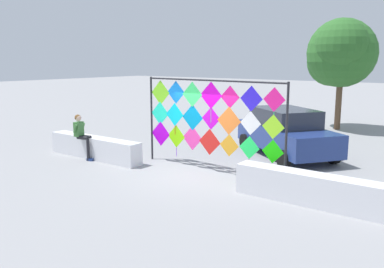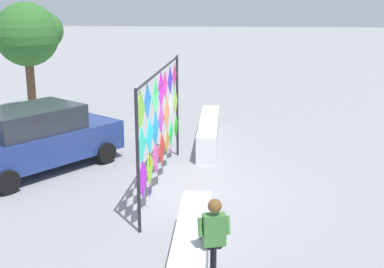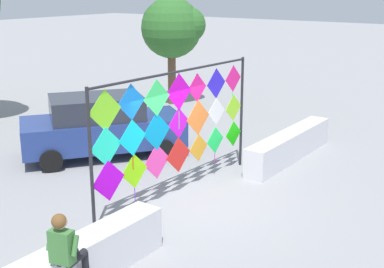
{
  "view_description": "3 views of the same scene",
  "coord_description": "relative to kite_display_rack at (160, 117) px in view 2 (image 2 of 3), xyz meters",
  "views": [
    {
      "loc": [
        7.34,
        -9.79,
        3.55
      ],
      "look_at": [
        -0.25,
        0.47,
        1.22
      ],
      "focal_mm": 37.75,
      "sensor_mm": 36.0,
      "label": 1
    },
    {
      "loc": [
        -12.2,
        -0.87,
        4.8
      ],
      "look_at": [
        0.79,
        0.02,
        1.24
      ],
      "focal_mm": 49.51,
      "sensor_mm": 36.0,
      "label": 2
    },
    {
      "loc": [
        -8.95,
        -6.24,
        4.81
      ],
      "look_at": [
        0.2,
        0.3,
        1.57
      ],
      "focal_mm": 48.56,
      "sensor_mm": 36.0,
      "label": 3
    }
  ],
  "objects": [
    {
      "name": "plaza_ledge_left",
      "position": [
        -4.33,
        -1.03,
        -1.43
      ],
      "size": [
        4.31,
        0.58,
        0.8
      ],
      "primitive_type": "cube",
      "color": "silver",
      "rests_on": "ground"
    },
    {
      "name": "seated_vendor",
      "position": [
        -4.51,
        -1.41,
        -0.85
      ],
      "size": [
        0.77,
        0.55,
        1.64
      ],
      "color": "black",
      "rests_on": "ground"
    },
    {
      "name": "tree_far_right",
      "position": [
        7.84,
        6.13,
        1.33
      ],
      "size": [
        2.46,
        2.56,
        4.36
      ],
      "color": "brown",
      "rests_on": "ground"
    },
    {
      "name": "kite_display_rack",
      "position": [
        0.0,
        0.0,
        0.0
      ],
      "size": [
        5.34,
        0.35,
        2.99
      ],
      "color": "#232328",
      "rests_on": "ground"
    },
    {
      "name": "parked_car",
      "position": [
        1.14,
        3.57,
        -0.93
      ],
      "size": [
        4.84,
        4.29,
        1.77
      ],
      "color": "navy",
      "rests_on": "ground"
    },
    {
      "name": "plaza_ledge_right",
      "position": [
        4.01,
        -1.03,
        -1.43
      ],
      "size": [
        4.31,
        0.58,
        0.8
      ],
      "primitive_type": "cube",
      "color": "silver",
      "rests_on": "ground"
    },
    {
      "name": "ground",
      "position": [
        -0.16,
        -0.75,
        -1.83
      ],
      "size": [
        120.0,
        120.0,
        0.0
      ],
      "primitive_type": "plane",
      "color": "gray"
    }
  ]
}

